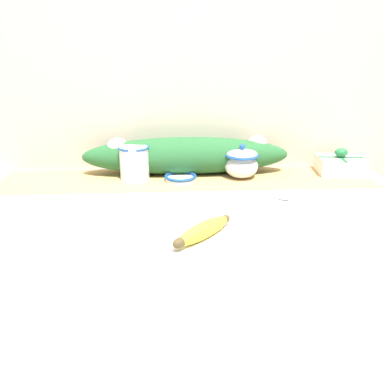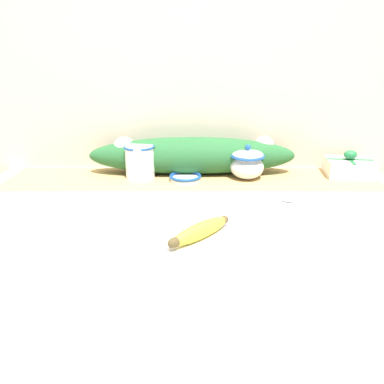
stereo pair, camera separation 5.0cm
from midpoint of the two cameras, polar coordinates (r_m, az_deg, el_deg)
countertop at (r=1.34m, az=1.02°, el=-20.43°), size 1.39×0.72×0.93m
back_wall at (r=1.40m, az=0.86°, el=14.59°), size 2.19×0.04×2.40m
table_runner at (r=1.30m, az=0.94°, el=2.03°), size 1.28×0.25×0.00m
cream_pitcher at (r=1.29m, az=-7.02°, el=4.70°), size 0.10×0.12×0.12m
sugar_bowl at (r=1.31m, az=9.32°, el=4.31°), size 0.12×0.12×0.12m
small_dish at (r=1.28m, az=-0.06°, el=2.22°), size 0.11×0.11×0.02m
banana at (r=0.88m, az=2.76°, el=-5.92°), size 0.16×0.16×0.04m
spoon at (r=1.14m, az=14.94°, el=-1.15°), size 0.15×0.06×0.01m
gift_box at (r=1.45m, az=23.50°, el=3.55°), size 0.17×0.15×0.09m
poinsettia_garland at (r=1.34m, az=0.70°, el=5.69°), size 0.74×0.14×0.13m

